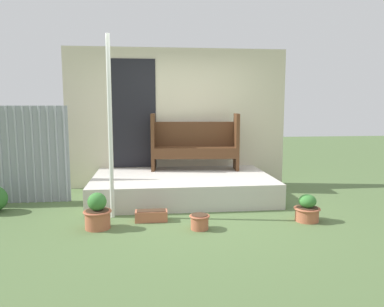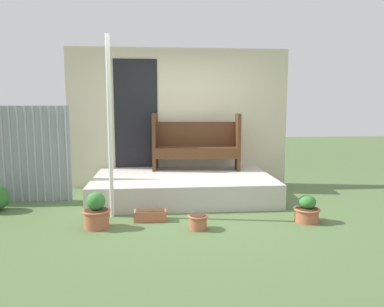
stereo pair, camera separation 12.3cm
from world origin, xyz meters
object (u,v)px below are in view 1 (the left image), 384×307
Objects in this scene: support_post at (110,128)px; flower_pot_left at (97,213)px; flower_pot_middle at (200,221)px; flower_pot_right at (307,209)px; bench at (195,142)px; planter_box_rect at (151,216)px.

support_post reaches higher than flower_pot_left.
flower_pot_right is (1.49, 0.17, 0.05)m from flower_pot_middle.
flower_pot_left is (-1.49, -2.01, -0.68)m from bench.
flower_pot_left is at bearing -106.61° from support_post.
flower_pot_middle is at bearing -90.55° from bench.
support_post is 5.36× the size of flower_pot_left.
flower_pot_right is 2.11m from planter_box_rect.
flower_pot_left is 1.27× the size of flower_pot_right.
planter_box_rect is at bearing -109.68° from bench.
bench is 6.09× the size of flower_pot_middle.
support_post reaches higher than bench.
support_post is at bearing 150.53° from flower_pot_middle.
support_post is at bearing -126.45° from bench.
support_post reaches higher than planter_box_rect.
flower_pot_middle is 0.60× the size of planter_box_rect.
flower_pot_right is at bearing -52.71° from bench.
flower_pot_middle is (1.14, -0.65, -1.14)m from support_post.
flower_pot_middle is 0.73m from planter_box_rect.
flower_pot_right is (1.28, -2.02, -0.72)m from bench.
support_post is 6.79× the size of flower_pot_right.
flower_pot_middle is (-0.21, -2.18, -0.78)m from bench.
bench is 2.12m from planter_box_rect.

